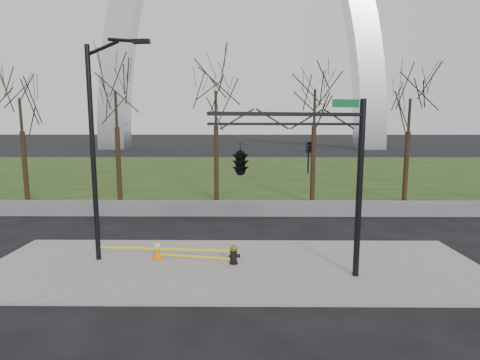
{
  "coord_description": "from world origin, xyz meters",
  "views": [
    {
      "loc": [
        0.32,
        -13.03,
        5.1
      ],
      "look_at": [
        0.19,
        2.0,
        2.96
      ],
      "focal_mm": 27.83,
      "sensor_mm": 36.0,
      "label": 1
    }
  ],
  "objects_px": {
    "fire_hydrant": "(234,255)",
    "traffic_signal_mast": "(265,158)",
    "traffic_cone": "(157,249)",
    "street_light": "(98,138)"
  },
  "relations": [
    {
      "from": "fire_hydrant",
      "to": "street_light",
      "type": "bearing_deg",
      "value": -179.69
    },
    {
      "from": "fire_hydrant",
      "to": "traffic_cone",
      "type": "relative_size",
      "value": 0.97
    },
    {
      "from": "fire_hydrant",
      "to": "traffic_signal_mast",
      "type": "height_order",
      "value": "traffic_signal_mast"
    },
    {
      "from": "fire_hydrant",
      "to": "traffic_signal_mast",
      "type": "distance_m",
      "value": 4.2
    },
    {
      "from": "traffic_cone",
      "to": "street_light",
      "type": "relative_size",
      "value": 0.09
    },
    {
      "from": "street_light",
      "to": "traffic_cone",
      "type": "bearing_deg",
      "value": 8.71
    },
    {
      "from": "traffic_cone",
      "to": "street_light",
      "type": "bearing_deg",
      "value": -177.29
    },
    {
      "from": "fire_hydrant",
      "to": "traffic_signal_mast",
      "type": "relative_size",
      "value": 0.12
    },
    {
      "from": "fire_hydrant",
      "to": "traffic_cone",
      "type": "bearing_deg",
      "value": 175.2
    },
    {
      "from": "fire_hydrant",
      "to": "traffic_signal_mast",
      "type": "xyz_separation_m",
      "value": [
        1.0,
        -1.72,
        3.7
      ]
    }
  ]
}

